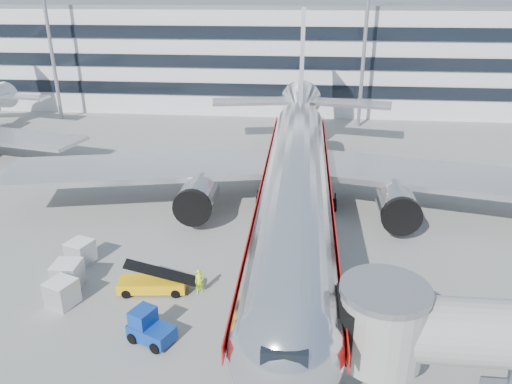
# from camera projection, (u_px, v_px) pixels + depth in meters

# --- Properties ---
(ground) EXTENTS (180.00, 180.00, 0.00)m
(ground) POSITION_uv_depth(u_px,v_px,m) (291.00, 297.00, 31.63)
(ground) COLOR gray
(ground) RESTS_ON ground
(lead_in_line) EXTENTS (0.25, 70.00, 0.01)m
(lead_in_line) POSITION_uv_depth(u_px,v_px,m) (295.00, 226.00, 40.81)
(lead_in_line) COLOR #DEB70B
(lead_in_line) RESTS_ON ground
(main_jet) EXTENTS (50.95, 48.70, 16.06)m
(main_jet) POSITION_uv_depth(u_px,v_px,m) (297.00, 171.00, 40.76)
(main_jet) COLOR silver
(main_jet) RESTS_ON ground
(terminal) EXTENTS (150.00, 24.25, 15.60)m
(terminal) POSITION_uv_depth(u_px,v_px,m) (303.00, 53.00, 81.83)
(terminal) COLOR silver
(terminal) RESTS_ON ground
(light_mast_west) EXTENTS (2.40, 1.20, 25.45)m
(light_mast_west) POSITION_uv_depth(u_px,v_px,m) (46.00, 11.00, 67.57)
(light_mast_west) COLOR gray
(light_mast_west) RESTS_ON ground
(light_mast_centre) EXTENTS (2.40, 1.20, 25.45)m
(light_mast_centre) POSITION_uv_depth(u_px,v_px,m) (367.00, 13.00, 63.74)
(light_mast_centre) COLOR gray
(light_mast_centre) RESTS_ON ground
(belt_loader) EXTENTS (4.58, 2.02, 2.15)m
(belt_loader) POSITION_uv_depth(u_px,v_px,m) (153.00, 283.00, 31.94)
(belt_loader) COLOR #F9B70A
(belt_loader) RESTS_ON ground
(baggage_tug) EXTENTS (2.87, 2.39, 1.88)m
(baggage_tug) POSITION_uv_depth(u_px,v_px,m) (149.00, 328.00, 27.49)
(baggage_tug) COLOR navy
(baggage_tug) RESTS_ON ground
(cargo_container_left) EXTENTS (1.72, 1.72, 1.79)m
(cargo_container_left) POSITION_uv_depth(u_px,v_px,m) (68.00, 275.00, 32.34)
(cargo_container_left) COLOR silver
(cargo_container_left) RESTS_ON ground
(cargo_container_right) EXTENTS (2.02, 2.02, 1.69)m
(cargo_container_right) POSITION_uv_depth(u_px,v_px,m) (81.00, 252.00, 35.16)
(cargo_container_right) COLOR silver
(cargo_container_right) RESTS_ON ground
(cargo_container_front) EXTENTS (2.02, 2.02, 1.67)m
(cargo_container_front) POSITION_uv_depth(u_px,v_px,m) (62.00, 293.00, 30.55)
(cargo_container_front) COLOR silver
(cargo_container_front) RESTS_ON ground
(ramp_worker) EXTENTS (0.73, 0.62, 1.70)m
(ramp_worker) POSITION_uv_depth(u_px,v_px,m) (200.00, 281.00, 31.70)
(ramp_worker) COLOR #C9FF1A
(ramp_worker) RESTS_ON ground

